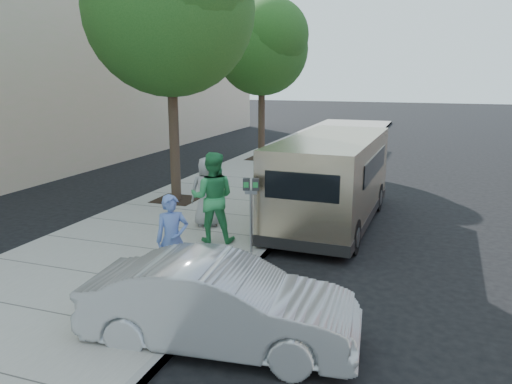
{
  "coord_description": "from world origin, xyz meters",
  "views": [
    {
      "loc": [
        4.57,
        -10.05,
        3.71
      ],
      "look_at": [
        0.9,
        0.3,
        1.1
      ],
      "focal_mm": 35.0,
      "sensor_mm": 36.0,
      "label": 1
    }
  ],
  "objects_px": {
    "sedan": "(220,304)",
    "person_gray_shirt": "(207,192)",
    "van": "(332,178)",
    "person_striped_polo": "(288,186)",
    "parking_meter": "(251,199)",
    "person_green_shirt": "(213,197)",
    "person_officer": "(172,239)",
    "tree_far": "(263,44)",
    "tree_near": "(171,3)"
  },
  "relations": [
    {
      "from": "sedan",
      "to": "person_gray_shirt",
      "type": "relative_size",
      "value": 2.28
    },
    {
      "from": "van",
      "to": "person_striped_polo",
      "type": "bearing_deg",
      "value": -169.12
    },
    {
      "from": "parking_meter",
      "to": "van",
      "type": "relative_size",
      "value": 0.26
    },
    {
      "from": "person_striped_polo",
      "to": "person_green_shirt",
      "type": "bearing_deg",
      "value": 50.13
    },
    {
      "from": "parking_meter",
      "to": "person_striped_polo",
      "type": "xyz_separation_m",
      "value": [
        -0.05,
        2.83,
        -0.32
      ]
    },
    {
      "from": "person_green_shirt",
      "to": "person_gray_shirt",
      "type": "distance_m",
      "value": 1.17
    },
    {
      "from": "van",
      "to": "person_officer",
      "type": "height_order",
      "value": "van"
    },
    {
      "from": "sedan",
      "to": "person_striped_polo",
      "type": "bearing_deg",
      "value": 1.17
    },
    {
      "from": "person_officer",
      "to": "person_striped_polo",
      "type": "relative_size",
      "value": 0.98
    },
    {
      "from": "van",
      "to": "person_gray_shirt",
      "type": "xyz_separation_m",
      "value": [
        -2.67,
        -1.62,
        -0.19
      ]
    },
    {
      "from": "person_gray_shirt",
      "to": "parking_meter",
      "type": "bearing_deg",
      "value": 122.46
    },
    {
      "from": "tree_far",
      "to": "person_green_shirt",
      "type": "xyz_separation_m",
      "value": [
        2.48,
        -10.6,
        -3.75
      ]
    },
    {
      "from": "person_officer",
      "to": "person_gray_shirt",
      "type": "height_order",
      "value": "person_gray_shirt"
    },
    {
      "from": "parking_meter",
      "to": "person_gray_shirt",
      "type": "xyz_separation_m",
      "value": [
        -1.62,
        1.39,
        -0.28
      ]
    },
    {
      "from": "person_officer",
      "to": "van",
      "type": "bearing_deg",
      "value": 32.8
    },
    {
      "from": "parking_meter",
      "to": "van",
      "type": "bearing_deg",
      "value": 55.76
    },
    {
      "from": "tree_near",
      "to": "person_striped_polo",
      "type": "relative_size",
      "value": 4.71
    },
    {
      "from": "tree_near",
      "to": "person_gray_shirt",
      "type": "distance_m",
      "value": 5.33
    },
    {
      "from": "person_officer",
      "to": "person_gray_shirt",
      "type": "bearing_deg",
      "value": 67.92
    },
    {
      "from": "person_green_shirt",
      "to": "sedan",
      "type": "bearing_deg",
      "value": 100.37
    },
    {
      "from": "person_green_shirt",
      "to": "person_striped_polo",
      "type": "xyz_separation_m",
      "value": [
        0.97,
        2.44,
        -0.18
      ]
    },
    {
      "from": "person_officer",
      "to": "person_green_shirt",
      "type": "distance_m",
      "value": 2.28
    },
    {
      "from": "tree_far",
      "to": "person_striped_polo",
      "type": "xyz_separation_m",
      "value": [
        3.45,
        -8.16,
        -3.93
      ]
    },
    {
      "from": "tree_near",
      "to": "parking_meter",
      "type": "height_order",
      "value": "tree_near"
    },
    {
      "from": "sedan",
      "to": "person_green_shirt",
      "type": "xyz_separation_m",
      "value": [
        -1.77,
        3.67,
        0.5
      ]
    },
    {
      "from": "tree_near",
      "to": "sedan",
      "type": "bearing_deg",
      "value": -57.48
    },
    {
      "from": "person_gray_shirt",
      "to": "person_green_shirt",
      "type": "bearing_deg",
      "value": 103.89
    },
    {
      "from": "person_officer",
      "to": "tree_far",
      "type": "bearing_deg",
      "value": 65.25
    },
    {
      "from": "van",
      "to": "person_officer",
      "type": "bearing_deg",
      "value": -108.98
    },
    {
      "from": "person_officer",
      "to": "person_striped_polo",
      "type": "height_order",
      "value": "person_striped_polo"
    },
    {
      "from": "tree_near",
      "to": "person_striped_polo",
      "type": "distance_m",
      "value": 5.78
    },
    {
      "from": "van",
      "to": "person_officer",
      "type": "distance_m",
      "value": 5.21
    },
    {
      "from": "tree_near",
      "to": "sedan",
      "type": "xyz_separation_m",
      "value": [
        4.25,
        -6.67,
        -4.92
      ]
    },
    {
      "from": "person_green_shirt",
      "to": "person_striped_polo",
      "type": "height_order",
      "value": "person_green_shirt"
    },
    {
      "from": "van",
      "to": "sedan",
      "type": "relative_size",
      "value": 1.58
    },
    {
      "from": "person_green_shirt",
      "to": "tree_near",
      "type": "bearing_deg",
      "value": -65.79
    },
    {
      "from": "tree_far",
      "to": "van",
      "type": "bearing_deg",
      "value": -60.27
    },
    {
      "from": "tree_near",
      "to": "parking_meter",
      "type": "bearing_deg",
      "value": -44.06
    },
    {
      "from": "tree_far",
      "to": "person_officer",
      "type": "bearing_deg",
      "value": -77.96
    },
    {
      "from": "parking_meter",
      "to": "person_officer",
      "type": "xyz_separation_m",
      "value": [
        -0.76,
        -1.87,
        -0.33
      ]
    },
    {
      "from": "sedan",
      "to": "tree_near",
      "type": "bearing_deg",
      "value": 26.23
    },
    {
      "from": "person_green_shirt",
      "to": "person_striped_polo",
      "type": "relative_size",
      "value": 1.23
    },
    {
      "from": "van",
      "to": "person_striped_polo",
      "type": "xyz_separation_m",
      "value": [
        -1.1,
        -0.18,
        -0.22
      ]
    },
    {
      "from": "parking_meter",
      "to": "person_striped_polo",
      "type": "bearing_deg",
      "value": 76.04
    },
    {
      "from": "person_gray_shirt",
      "to": "sedan",
      "type": "bearing_deg",
      "value": 99.98
    },
    {
      "from": "tree_far",
      "to": "van",
      "type": "xyz_separation_m",
      "value": [
        4.56,
        -7.98,
        -3.71
      ]
    },
    {
      "from": "van",
      "to": "tree_far",
      "type": "bearing_deg",
      "value": 121.14
    },
    {
      "from": "sedan",
      "to": "person_green_shirt",
      "type": "height_order",
      "value": "person_green_shirt"
    },
    {
      "from": "tree_near",
      "to": "person_green_shirt",
      "type": "distance_m",
      "value": 5.89
    },
    {
      "from": "tree_near",
      "to": "van",
      "type": "bearing_deg",
      "value": -4.76
    }
  ]
}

